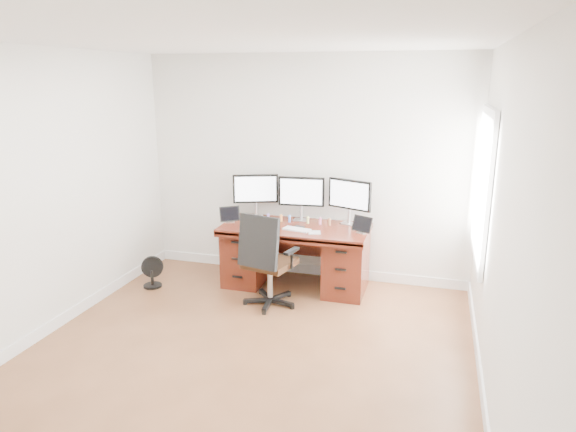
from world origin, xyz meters
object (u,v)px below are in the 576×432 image
(desk, at_px, (296,254))
(office_chair, at_px, (268,276))
(keyboard, at_px, (297,229))
(monitor_center, at_px, (301,193))
(floor_fan, at_px, (152,273))

(desk, xyz_separation_m, office_chair, (-0.14, -0.62, -0.06))
(keyboard, bearing_deg, monitor_center, 110.81)
(monitor_center, xyz_separation_m, keyboard, (0.06, -0.41, -0.33))
(office_chair, bearing_deg, keyboard, 79.46)
(floor_fan, height_order, monitor_center, monitor_center)
(monitor_center, relative_size, keyboard, 1.77)
(desk, distance_m, monitor_center, 0.72)
(desk, relative_size, office_chair, 1.62)
(office_chair, height_order, monitor_center, monitor_center)
(floor_fan, xyz_separation_m, keyboard, (1.69, 0.35, 0.58))
(office_chair, bearing_deg, floor_fan, -170.63)
(desk, bearing_deg, office_chair, -102.98)
(desk, relative_size, floor_fan, 4.56)
(office_chair, distance_m, keyboard, 0.64)
(desk, relative_size, keyboard, 5.46)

